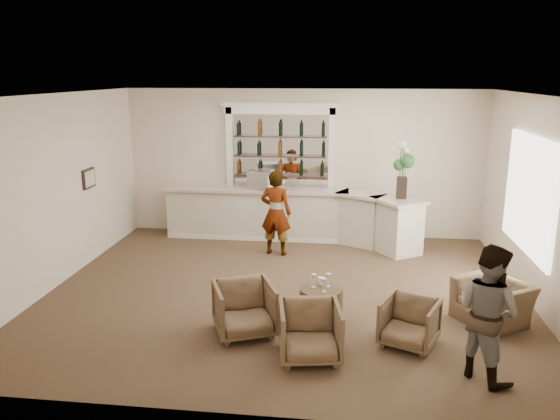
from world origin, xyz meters
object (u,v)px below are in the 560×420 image
object	(u,v)px
cocktail_table	(321,304)
armchair_far	(492,302)
guest	(488,312)
flower_vase	(403,167)
espresso_machine	(261,180)
bar_counter	(293,215)
armchair_left	(244,309)
armchair_center	(310,332)
armchair_right	(409,322)
sommelier	(276,213)

from	to	relation	value
cocktail_table	armchair_far	xyz separation A→B (m)	(2.55, 0.25, 0.06)
cocktail_table	guest	size ratio (longest dim) A/B	0.39
cocktail_table	flower_vase	bearing A→B (deg)	67.34
cocktail_table	espresso_machine	xyz separation A→B (m)	(-1.53, 3.97, 1.11)
guest	flower_vase	size ratio (longest dim) A/B	1.46
cocktail_table	guest	world-z (taller)	guest
cocktail_table	bar_counter	bearing A→B (deg)	101.62
cocktail_table	armchair_far	bearing A→B (deg)	5.63
armchair_left	armchair_center	bearing A→B (deg)	-53.04
armchair_left	flower_vase	distance (m)	4.99
armchair_left	armchair_center	xyz separation A→B (m)	(0.97, -0.57, -0.01)
bar_counter	armchair_center	size ratio (longest dim) A/B	7.08
armchair_right	armchair_far	bearing A→B (deg)	57.63
armchair_left	sommelier	bearing A→B (deg)	67.62
bar_counter	guest	bearing A→B (deg)	-61.78
armchair_far	armchair_right	bearing A→B (deg)	-89.56
guest	bar_counter	bearing A→B (deg)	-9.84
guest	armchair_left	size ratio (longest dim) A/B	2.04
guest	armchair_far	size ratio (longest dim) A/B	1.76
armchair_right	espresso_machine	world-z (taller)	espresso_machine
bar_counter	sommelier	size ratio (longest dim) A/B	3.27
guest	armchair_center	distance (m)	2.20
cocktail_table	armchair_right	world-z (taller)	armchair_right
armchair_center	sommelier	bearing A→B (deg)	93.97
bar_counter	flower_vase	bearing A→B (deg)	-13.13
cocktail_table	armchair_center	distance (m)	1.18
bar_counter	armchair_center	bearing A→B (deg)	-81.93
guest	flower_vase	world-z (taller)	flower_vase
sommelier	armchair_center	size ratio (longest dim) A/B	2.17
armchair_center	flower_vase	xyz separation A→B (m)	(1.54, 4.64, 1.43)
armchair_center	espresso_machine	world-z (taller)	espresso_machine
armchair_center	armchair_right	world-z (taller)	armchair_center
bar_counter	armchair_right	world-z (taller)	bar_counter
cocktail_table	armchair_center	world-z (taller)	armchair_center
sommelier	espresso_machine	xyz separation A→B (m)	(-0.46, 0.99, 0.48)
bar_counter	guest	size ratio (longest dim) A/B	3.37
guest	armchair_center	xyz separation A→B (m)	(-2.14, 0.19, -0.48)
bar_counter	flower_vase	distance (m)	2.63
espresso_machine	cocktail_table	bearing A→B (deg)	-53.52
armchair_left	flower_vase	world-z (taller)	flower_vase
guest	armchair_left	distance (m)	3.24
armchair_left	armchair_far	xyz separation A→B (m)	(3.61, 0.85, -0.06)
espresso_machine	flower_vase	bearing A→B (deg)	5.86
guest	armchair_far	distance (m)	1.76
flower_vase	guest	bearing A→B (deg)	-82.88
cocktail_table	armchair_left	distance (m)	1.22
flower_vase	armchair_center	bearing A→B (deg)	-108.36
armchair_right	espresso_machine	size ratio (longest dim) A/B	1.47
sommelier	armchair_left	world-z (taller)	sommelier
guest	cocktail_table	bearing A→B (deg)	18.50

